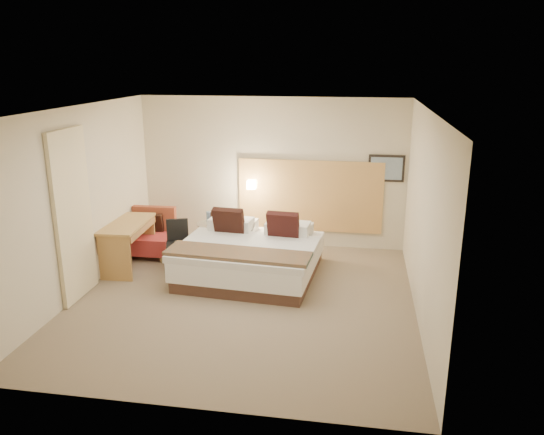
% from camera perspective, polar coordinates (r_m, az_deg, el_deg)
% --- Properties ---
extents(floor, '(4.80, 5.00, 0.02)m').
position_cam_1_polar(floor, '(7.71, -3.06, -8.92)').
color(floor, '#7D6B54').
rests_on(floor, ground).
extents(ceiling, '(4.80, 5.00, 0.02)m').
position_cam_1_polar(ceiling, '(6.99, -3.40, 11.66)').
color(ceiling, silver).
rests_on(ceiling, floor).
extents(wall_back, '(4.80, 0.02, 2.70)m').
position_cam_1_polar(wall_back, '(9.63, 0.01, 4.86)').
color(wall_back, beige).
rests_on(wall_back, floor).
extents(wall_front, '(4.80, 0.02, 2.70)m').
position_cam_1_polar(wall_front, '(4.95, -9.53, -6.94)').
color(wall_front, beige).
rests_on(wall_front, floor).
extents(wall_left, '(0.02, 5.00, 2.70)m').
position_cam_1_polar(wall_left, '(8.09, -20.14, 1.56)').
color(wall_left, beige).
rests_on(wall_left, floor).
extents(wall_right, '(0.02, 5.00, 2.70)m').
position_cam_1_polar(wall_right, '(7.12, 16.07, -0.03)').
color(wall_right, beige).
rests_on(wall_right, floor).
extents(headboard_panel, '(2.60, 0.04, 1.30)m').
position_cam_1_polar(headboard_panel, '(9.59, 4.10, 2.32)').
color(headboard_panel, tan).
rests_on(headboard_panel, wall_back).
extents(art_frame, '(0.62, 0.03, 0.47)m').
position_cam_1_polar(art_frame, '(9.46, 12.20, 5.20)').
color(art_frame, black).
rests_on(art_frame, wall_back).
extents(art_canvas, '(0.54, 0.01, 0.39)m').
position_cam_1_polar(art_canvas, '(9.44, 12.20, 5.18)').
color(art_canvas, slate).
rests_on(art_canvas, wall_back).
extents(lamp_arm, '(0.02, 0.12, 0.02)m').
position_cam_1_polar(lamp_arm, '(9.64, -2.14, 3.65)').
color(lamp_arm, silver).
rests_on(lamp_arm, wall_back).
extents(lamp_shade, '(0.15, 0.15, 0.15)m').
position_cam_1_polar(lamp_shade, '(9.59, -2.21, 3.57)').
color(lamp_shade, '#F5E4BF').
rests_on(lamp_shade, wall_back).
extents(curtain, '(0.06, 0.90, 2.42)m').
position_cam_1_polar(curtain, '(7.89, -20.59, 0.17)').
color(curtain, beige).
rests_on(curtain, wall_left).
extents(bottle_a, '(0.07, 0.07, 0.20)m').
position_cam_1_polar(bottle_a, '(9.40, -6.90, 0.05)').
color(bottle_a, '#7B9EBE').
rests_on(bottle_a, side_table).
extents(bottle_b, '(0.07, 0.07, 0.20)m').
position_cam_1_polar(bottle_b, '(9.37, -6.64, 0.01)').
color(bottle_b, '#90ABDF').
rests_on(bottle_b, side_table).
extents(menu_folder, '(0.14, 0.08, 0.22)m').
position_cam_1_polar(menu_folder, '(9.27, -6.22, -0.10)').
color(menu_folder, '#3C2818').
rests_on(menu_folder, side_table).
extents(bed, '(2.23, 2.18, 1.02)m').
position_cam_1_polar(bed, '(8.43, -2.25, -4.09)').
color(bed, '#492E24').
rests_on(bed, floor).
extents(lounge_chair, '(0.80, 0.71, 0.82)m').
position_cam_1_polar(lounge_chair, '(9.55, -12.85, -2.03)').
color(lounge_chair, tan).
rests_on(lounge_chair, floor).
extents(side_table, '(0.62, 0.62, 0.55)m').
position_cam_1_polar(side_table, '(9.42, -6.56, -2.09)').
color(side_table, silver).
rests_on(side_table, floor).
extents(desk, '(0.63, 1.26, 0.77)m').
position_cam_1_polar(desk, '(8.96, -15.13, -1.54)').
color(desk, '#B08445').
rests_on(desk, floor).
extents(desk_chair, '(0.57, 0.57, 0.81)m').
position_cam_1_polar(desk_chair, '(8.82, -10.06, -3.38)').
color(desk_chair, black).
rests_on(desk_chair, floor).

